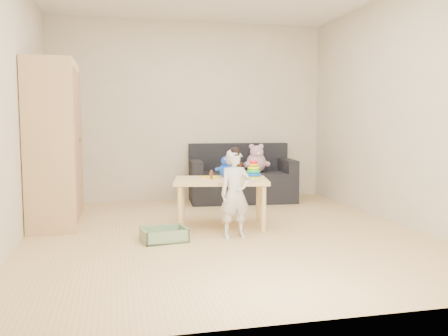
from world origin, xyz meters
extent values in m
plane|color=tan|center=(0.00, 0.00, 0.00)|extent=(4.50, 4.50, 0.00)
plane|color=beige|center=(0.00, 2.25, 1.30)|extent=(4.00, 0.00, 4.00)
plane|color=beige|center=(0.00, -2.25, 1.30)|extent=(4.00, 0.00, 4.00)
plane|color=beige|center=(-2.00, 0.00, 1.30)|extent=(0.00, 4.50, 4.50)
plane|color=beige|center=(2.00, 0.00, 1.30)|extent=(0.00, 4.50, 4.50)
cube|color=tan|center=(-1.74, 0.77, 0.90)|extent=(0.50, 1.00, 1.80)
cube|color=black|center=(0.68, 1.86, 0.21)|extent=(1.54, 0.85, 0.42)
cube|color=#EEC582|center=(0.03, 0.30, 0.26)|extent=(1.10, 0.81, 0.53)
imported|color=beige|center=(0.06, -0.21, 0.43)|extent=(0.34, 0.25, 0.85)
imported|color=#D5286E|center=(0.57, 1.84, 0.60)|extent=(0.20, 0.14, 0.36)
cylinder|color=#E0E60C|center=(0.40, 0.31, 0.54)|extent=(0.16, 0.16, 0.02)
cylinder|color=silver|center=(0.40, 0.31, 0.63)|extent=(0.02, 0.02, 0.19)
torus|color=blue|center=(0.40, 0.31, 0.56)|extent=(0.17, 0.17, 0.04)
torus|color=green|center=(0.40, 0.31, 0.60)|extent=(0.15, 0.15, 0.04)
torus|color=#D0F70D|center=(0.40, 0.31, 0.64)|extent=(0.13, 0.13, 0.04)
torus|color=orange|center=(0.40, 0.31, 0.67)|extent=(0.11, 0.11, 0.03)
torus|color=#F80E2C|center=(0.40, 0.31, 0.70)|extent=(0.09, 0.09, 0.03)
cylinder|color=black|center=(0.28, 0.48, 0.61)|extent=(0.07, 0.07, 0.16)
cylinder|color=black|center=(0.28, 0.48, 0.70)|extent=(0.03, 0.03, 0.04)
cylinder|color=black|center=(0.28, 0.48, 0.73)|extent=(0.04, 0.04, 0.01)
cube|color=yellow|center=(-0.07, 0.44, 0.53)|extent=(0.19, 0.19, 0.01)
camera|label=1|loc=(-1.08, -4.70, 1.15)|focal=38.00mm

